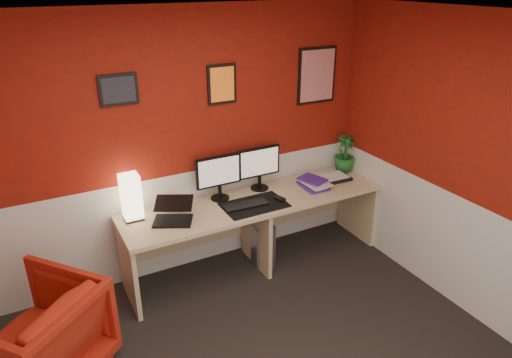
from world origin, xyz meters
name	(u,v)px	position (x,y,z in m)	size (l,w,h in m)	color
ceiling	(263,22)	(0.00, 0.00, 2.50)	(4.00, 3.50, 0.01)	white
wall_back	(170,150)	(0.00, 1.75, 1.25)	(4.00, 0.01, 2.50)	#9A1A0C
wall_right	(484,177)	(2.00, 0.00, 1.25)	(0.01, 3.50, 2.50)	#9A1A0C
wainscot_back	(176,222)	(0.00, 1.75, 0.50)	(4.00, 0.01, 1.00)	silver
wainscot_right	(466,257)	(2.00, 0.00, 0.50)	(0.01, 3.50, 1.00)	silver
desk	(256,233)	(0.71, 1.41, 0.36)	(2.60, 0.65, 0.73)	tan
shoji_lamp	(131,198)	(-0.43, 1.59, 0.93)	(0.16, 0.16, 0.40)	#FFE5B2
laptop	(172,211)	(-0.14, 1.37, 0.84)	(0.33, 0.23, 0.22)	black
monitor_left	(219,171)	(0.41, 1.59, 1.02)	(0.45, 0.06, 0.58)	black
monitor_right	(260,162)	(0.86, 1.61, 1.02)	(0.45, 0.06, 0.58)	black
desk_mat	(254,205)	(0.64, 1.31, 0.73)	(0.60, 0.38, 0.01)	black
keyboard	(246,205)	(0.56, 1.33, 0.74)	(0.42, 0.14, 0.02)	black
mouse	(280,199)	(0.90, 1.28, 0.75)	(0.06, 0.10, 0.03)	black
book_bottom	(303,188)	(1.24, 1.39, 0.74)	(0.23, 0.31, 0.03)	#46229E
book_middle	(305,185)	(1.26, 1.39, 0.77)	(0.24, 0.32, 0.02)	silver
book_top	(306,183)	(1.28, 1.40, 0.79)	(0.20, 0.27, 0.03)	#46229E
zen_tray	(332,178)	(1.64, 1.45, 0.74)	(0.35, 0.25, 0.03)	black
potted_plant	(345,154)	(1.89, 1.58, 0.93)	(0.23, 0.23, 0.41)	#19591E
pc_tower	(259,238)	(0.79, 1.50, 0.23)	(0.20, 0.45, 0.45)	#99999E
armchair	(34,337)	(-1.36, 0.86, 0.38)	(0.81, 0.83, 0.75)	#A72010
art_left	(118,90)	(-0.39, 1.74, 1.85)	(0.32, 0.02, 0.26)	black
art_center	(222,84)	(0.53, 1.74, 1.80)	(0.28, 0.02, 0.36)	orange
art_right	(317,75)	(1.58, 1.74, 1.78)	(0.44, 0.02, 0.56)	red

